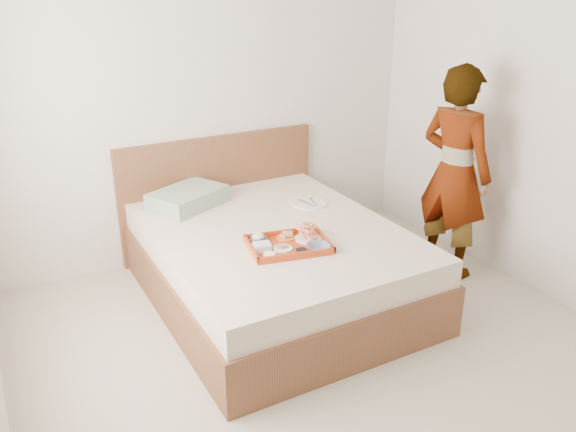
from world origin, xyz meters
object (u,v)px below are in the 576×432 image
at_px(dinner_plate, 309,203).
at_px(person, 455,173).
at_px(bed, 275,264).
at_px(tray, 289,244).

distance_m(dinner_plate, person, 1.09).
relative_size(bed, person, 1.27).
xyz_separation_m(tray, dinner_plate, (0.50, 0.59, -0.02)).
height_order(tray, dinner_plate, tray).
distance_m(bed, dinner_plate, 0.59).
distance_m(tray, person, 1.43).
relative_size(tray, dinner_plate, 1.93).
bearing_deg(person, tray, 80.39).
bearing_deg(bed, tray, -100.84).
height_order(bed, dinner_plate, dinner_plate).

